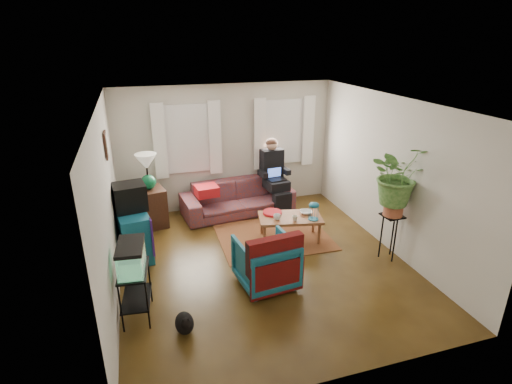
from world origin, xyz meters
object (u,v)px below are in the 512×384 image
object	(u,v)px
aquarium_stand	(136,293)
coffee_table	(290,228)
side_table	(151,208)
armchair	(266,260)
sofa	(238,193)
plant_stand	(389,237)
dresser	(134,234)

from	to	relation	value
aquarium_stand	coffee_table	xyz separation A→B (m)	(2.71, 1.40, -0.13)
side_table	coffee_table	size ratio (longest dim) A/B	0.69
aquarium_stand	armchair	xyz separation A→B (m)	(1.85, 0.21, 0.05)
sofa	coffee_table	bearing A→B (deg)	-73.27
plant_stand	sofa	bearing A→B (deg)	127.64
dresser	aquarium_stand	distance (m)	1.64
dresser	armchair	distance (m)	2.33
sofa	side_table	xyz separation A→B (m)	(-1.76, -0.12, -0.06)
coffee_table	plant_stand	size ratio (longest dim) A/B	1.42
side_table	dresser	size ratio (longest dim) A/B	0.85
aquarium_stand	coffee_table	distance (m)	3.05
aquarium_stand	plant_stand	bearing A→B (deg)	10.60
side_table	aquarium_stand	xyz separation A→B (m)	(-0.35, -2.71, -0.03)
side_table	dresser	world-z (taller)	dresser
sofa	plant_stand	bearing A→B (deg)	-58.40
dresser	aquarium_stand	world-z (taller)	dresser
sofa	armchair	size ratio (longest dim) A/B	2.77
coffee_table	aquarium_stand	bearing A→B (deg)	-140.65
sofa	dresser	world-z (taller)	sofa
side_table	aquarium_stand	world-z (taller)	side_table
sofa	dresser	xyz separation A→B (m)	(-2.10, -1.19, -0.04)
sofa	plant_stand	distance (m)	3.16
dresser	plant_stand	size ratio (longest dim) A/B	1.16
side_table	dresser	bearing A→B (deg)	-107.72
sofa	coffee_table	size ratio (longest dim) A/B	2.05
aquarium_stand	coffee_table	size ratio (longest dim) A/B	0.64
sofa	armchair	xyz separation A→B (m)	(-0.26, -2.62, -0.04)
armchair	coffee_table	xyz separation A→B (m)	(0.86, 1.19, -0.18)
sofa	coffee_table	world-z (taller)	sofa
sofa	armchair	world-z (taller)	sofa
dresser	sofa	bearing A→B (deg)	20.93
sofa	plant_stand	world-z (taller)	sofa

